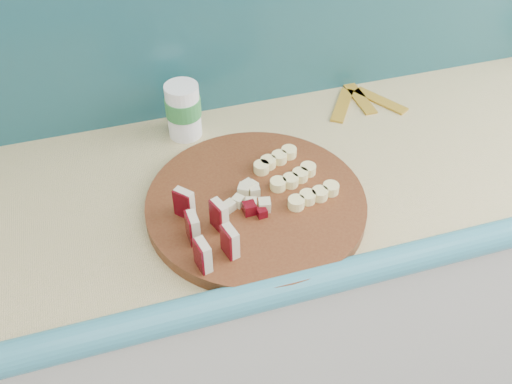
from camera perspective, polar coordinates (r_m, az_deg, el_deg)
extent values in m
cube|color=beige|center=(1.69, 12.41, -8.01)|extent=(2.20, 0.60, 0.88)
cube|color=tan|center=(1.37, 15.22, 3.97)|extent=(2.20, 0.60, 0.03)
cube|color=teal|center=(1.21, 21.88, -4.84)|extent=(2.20, 0.06, 0.03)
cylinder|color=#4C2110|center=(1.15, 0.00, -1.22)|extent=(0.56, 0.56, 0.03)
cube|color=beige|center=(1.01, -5.24, -6.29)|extent=(0.03, 0.04, 0.06)
cube|color=#4D050D|center=(1.01, -5.73, -6.54)|extent=(0.02, 0.04, 0.06)
cube|color=beige|center=(1.05, -6.23, -3.56)|extent=(0.03, 0.04, 0.06)
cube|color=#4D050D|center=(1.05, -6.70, -3.79)|extent=(0.02, 0.04, 0.06)
cube|color=beige|center=(1.10, -7.13, -1.07)|extent=(0.03, 0.04, 0.06)
cube|color=#4D050D|center=(1.10, -7.58, -1.27)|extent=(0.02, 0.04, 0.06)
cube|color=beige|center=(1.03, -2.52, -4.93)|extent=(0.03, 0.04, 0.06)
cube|color=#4D050D|center=(1.02, -2.99, -5.17)|extent=(0.02, 0.04, 0.06)
cube|color=beige|center=(1.07, -3.62, -2.31)|extent=(0.03, 0.04, 0.06)
cube|color=#4D050D|center=(1.07, -4.07, -2.53)|extent=(0.02, 0.04, 0.06)
cube|color=beige|center=(1.13, -0.72, -0.67)|extent=(0.02, 0.02, 0.02)
cube|color=beige|center=(1.14, -0.80, -0.26)|extent=(0.02, 0.02, 0.02)
cube|color=#4D050D|center=(1.14, -1.49, 0.03)|extent=(0.02, 0.02, 0.02)
cube|color=beige|center=(1.13, -1.58, -0.62)|extent=(0.02, 0.02, 0.02)
cube|color=beige|center=(1.13, -2.14, -0.85)|extent=(0.02, 0.02, 0.02)
cube|color=beige|center=(1.11, -2.35, -1.46)|extent=(0.02, 0.02, 0.02)
cube|color=beige|center=(1.12, -1.35, -1.33)|extent=(0.02, 0.02, 0.02)
cube|color=beige|center=(1.11, -0.79, -1.63)|extent=(0.02, 0.02, 0.02)
cube|color=#4D050D|center=(1.11, 0.15, -1.54)|extent=(0.02, 0.02, 0.02)
cube|color=beige|center=(1.13, -0.31, -0.87)|extent=(0.02, 0.02, 0.02)
cylinder|color=#F7EA97|center=(1.12, 4.28, -1.17)|extent=(0.03, 0.03, 0.02)
cylinder|color=#F7EA97|center=(1.14, 5.34, -0.63)|extent=(0.03, 0.03, 0.02)
cylinder|color=#F7EA97|center=(1.15, 6.37, -0.10)|extent=(0.03, 0.03, 0.02)
cylinder|color=#F7EA97|center=(1.16, 7.38, 0.42)|extent=(0.03, 0.03, 0.02)
cylinder|color=#F7EA97|center=(1.16, 2.25, 0.72)|extent=(0.03, 0.03, 0.02)
cylinder|color=#F7EA97|center=(1.17, 3.30, 1.22)|extent=(0.03, 0.03, 0.02)
cylinder|color=#F7EA97|center=(1.19, 4.32, 1.72)|extent=(0.03, 0.03, 0.02)
cylinder|color=#F7EA97|center=(1.20, 5.33, 2.20)|extent=(0.03, 0.03, 0.02)
cylinder|color=#F7EA97|center=(1.20, 0.36, 2.49)|extent=(0.03, 0.03, 0.02)
cylinder|color=#F7EA97|center=(1.21, 1.39, 2.96)|extent=(0.03, 0.03, 0.02)
cylinder|color=#F7EA97|center=(1.23, 2.40, 3.42)|extent=(0.03, 0.03, 0.02)
cylinder|color=#F7EA97|center=(1.24, 3.39, 3.87)|extent=(0.03, 0.03, 0.02)
cylinder|color=white|center=(1.32, -7.27, 8.07)|extent=(0.08, 0.08, 0.13)
cylinder|color=#318841|center=(1.32, -7.31, 8.47)|extent=(0.08, 0.08, 0.04)
cube|color=gold|center=(1.46, 8.63, 8.57)|extent=(0.11, 0.14, 0.01)
cube|color=gold|center=(1.49, 10.29, 9.26)|extent=(0.03, 0.15, 0.01)
cube|color=gold|center=(1.49, 12.33, 8.92)|extent=(0.10, 0.14, 0.01)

